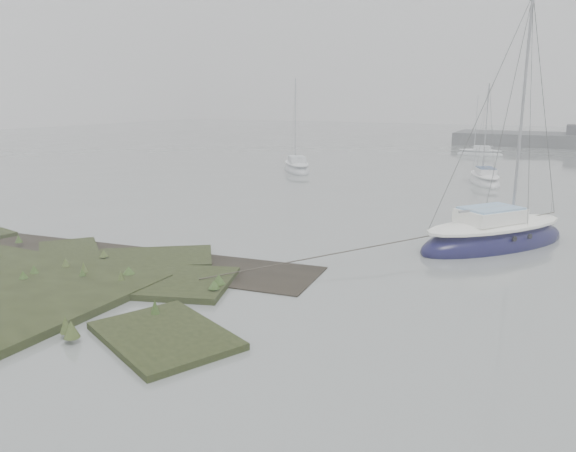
# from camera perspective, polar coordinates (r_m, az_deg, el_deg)

# --- Properties ---
(ground) EXTENTS (160.00, 160.00, 0.00)m
(ground) POSITION_cam_1_polar(r_m,az_deg,el_deg) (41.56, 14.43, 4.87)
(ground) COLOR slate
(ground) RESTS_ON ground
(sailboat_main) EXTENTS (5.99, 7.04, 9.91)m
(sailboat_main) POSITION_cam_1_polar(r_m,az_deg,el_deg) (22.98, 20.18, -1.16)
(sailboat_main) COLOR #0E0D34
(sailboat_main) RESTS_ON ground
(sailboat_white) EXTENTS (3.28, 5.18, 6.96)m
(sailboat_white) POSITION_cam_1_polar(r_m,az_deg,el_deg) (39.31, 19.31, 4.42)
(sailboat_white) COLOR silver
(sailboat_white) RESTS_ON ground
(sailboat_far_a) EXTENTS (4.49, 5.38, 7.53)m
(sailboat_far_a) POSITION_cam_1_polar(r_m,az_deg,el_deg) (43.25, 0.88, 5.90)
(sailboat_far_a) COLOR #A3A7AD
(sailboat_far_a) RESTS_ON ground
(sailboat_far_c) EXTENTS (4.39, 1.60, 6.13)m
(sailboat_far_c) POSITION_cam_1_polar(r_m,az_deg,el_deg) (57.81, 18.92, 6.97)
(sailboat_far_c) COLOR #B5BBBF
(sailboat_far_c) RESTS_ON ground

